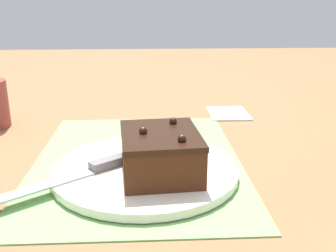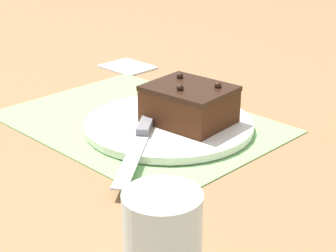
# 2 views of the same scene
# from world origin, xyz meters

# --- Properties ---
(ground_plane) EXTENTS (3.00, 3.00, 0.00)m
(ground_plane) POSITION_xyz_m (0.00, 0.00, 0.00)
(ground_plane) COLOR olive
(placemat_woven) EXTENTS (0.46, 0.34, 0.00)m
(placemat_woven) POSITION_xyz_m (0.00, 0.00, 0.00)
(placemat_woven) COLOR #7AB266
(placemat_woven) RESTS_ON ground_plane
(cake_plate) EXTENTS (0.28, 0.28, 0.01)m
(cake_plate) POSITION_xyz_m (0.06, 0.01, 0.01)
(cake_plate) COLOR white
(cake_plate) RESTS_ON placemat_woven
(chocolate_cake) EXTENTS (0.14, 0.12, 0.07)m
(chocolate_cake) POSITION_xyz_m (0.08, 0.04, 0.05)
(chocolate_cake) COLOR #472614
(chocolate_cake) RESTS_ON cake_plate
(serving_knife) EXTENTS (0.17, 0.21, 0.01)m
(serving_knife) POSITION_xyz_m (0.08, -0.07, 0.02)
(serving_knife) COLOR slate
(serving_knife) RESTS_ON cake_plate
(folded_napkin) EXTENTS (0.11, 0.09, 0.01)m
(folded_napkin) POSITION_xyz_m (-0.27, 0.21, 0.00)
(folded_napkin) COLOR white
(folded_napkin) RESTS_ON ground_plane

